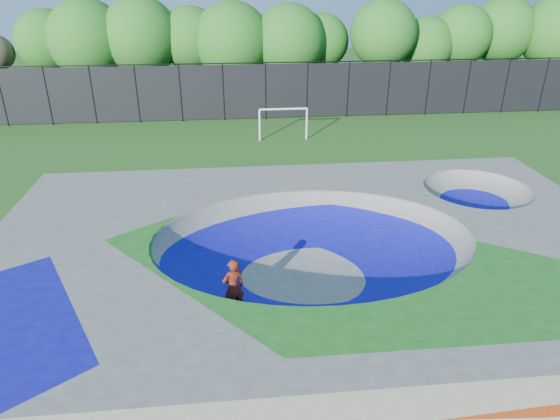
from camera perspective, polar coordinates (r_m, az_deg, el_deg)
The scene contains 7 objects.
ground at distance 17.72m, azimuth 3.69°, elevation -7.23°, with size 120.00×120.00×0.00m, color #255417.
skate_deck at distance 17.33m, azimuth 3.76°, elevation -5.13°, with size 22.00×14.00×1.50m, color gray.
skater at distance 15.30m, azimuth -5.34°, elevation -8.80°, with size 0.70×0.46×1.92m, color #BD300F.
skateboard at distance 15.84m, azimuth -5.20°, elevation -11.61°, with size 0.78×0.22×0.05m, color black.
soccer_goal at distance 31.73m, azimuth 0.38°, elevation 10.47°, with size 3.10×0.12×2.05m.
fence at distance 36.58m, azimuth -1.65°, elevation 13.53°, with size 48.09×0.09×4.04m.
treeline at distance 41.14m, azimuth 0.71°, elevation 19.08°, with size 53.31×7.24×8.33m.
Camera 1 is at (-2.66, -14.73, 9.49)m, focal length 32.00 mm.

